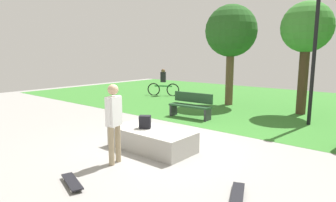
{
  "coord_description": "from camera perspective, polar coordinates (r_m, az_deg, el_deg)",
  "views": [
    {
      "loc": [
        4.61,
        -5.39,
        2.34
      ],
      "look_at": [
        -0.1,
        0.23,
        1.12
      ],
      "focal_mm": 30.88,
      "sensor_mm": 36.0,
      "label": 1
    }
  ],
  "objects": [
    {
      "name": "cyclist_on_bicycle",
      "position": [
        16.11,
        -0.95,
        3.33
      ],
      "size": [
        1.64,
        0.9,
        1.52
      ],
      "color": "black",
      "rests_on": "ground_plane"
    },
    {
      "name": "grass_lawn",
      "position": [
        14.4,
        20.69,
        -0.53
      ],
      "size": [
        26.6,
        11.9,
        0.01
      ],
      "primitive_type": "cube",
      "color": "#387A2D",
      "rests_on": "ground_plane"
    },
    {
      "name": "backpack_on_ledge",
      "position": [
        7.2,
        -4.56,
        -4.14
      ],
      "size": [
        0.34,
        0.33,
        0.32
      ],
      "primitive_type": "cube",
      "rotation": [
        0.0,
        0.0,
        0.62
      ],
      "color": "black",
      "rests_on": "concrete_ledge"
    },
    {
      "name": "tree_broad_elm",
      "position": [
        12.23,
        25.7,
        12.59
      ],
      "size": [
        1.88,
        1.88,
        4.25
      ],
      "color": "#42301E",
      "rests_on": "grass_lawn"
    },
    {
      "name": "tree_tall_oak",
      "position": [
        13.44,
        12.35,
        13.16
      ],
      "size": [
        2.29,
        2.29,
        4.46
      ],
      "color": "brown",
      "rests_on": "grass_lawn"
    },
    {
      "name": "skater_performing_trick",
      "position": [
        6.18,
        -10.64,
        -3.27
      ],
      "size": [
        0.26,
        0.42,
        1.71
      ],
      "color": "tan",
      "rests_on": "ground_plane"
    },
    {
      "name": "park_bench_far_right",
      "position": [
        10.58,
        4.55,
        -0.74
      ],
      "size": [
        1.63,
        0.57,
        0.91
      ],
      "color": "#1E4223",
      "rests_on": "ground_plane"
    },
    {
      "name": "concrete_ledge",
      "position": [
        7.18,
        -3.24,
        -7.54
      ],
      "size": [
        2.12,
        1.05,
        0.5
      ],
      "primitive_type": "cube",
      "color": "#A8A59E",
      "rests_on": "ground_plane"
    },
    {
      "name": "skateboard_spare",
      "position": [
        5.11,
        13.54,
        -17.34
      ],
      "size": [
        0.49,
        0.82,
        0.08
      ],
      "color": "black",
      "rests_on": "ground_plane"
    },
    {
      "name": "ground_plane",
      "position": [
        7.47,
        -0.59,
        -8.84
      ],
      "size": [
        28.0,
        28.0,
        0.0
      ],
      "primitive_type": "plane",
      "color": "gray"
    },
    {
      "name": "skateboard_by_ledge",
      "position": [
        5.65,
        -18.42,
        -14.86
      ],
      "size": [
        0.82,
        0.43,
        0.08
      ],
      "color": "black",
      "rests_on": "ground_plane"
    },
    {
      "name": "lamp_post",
      "position": [
        10.44,
        27.14,
        11.57
      ],
      "size": [
        0.28,
        0.28,
        4.89
      ],
      "color": "black",
      "rests_on": "ground_plane"
    }
  ]
}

